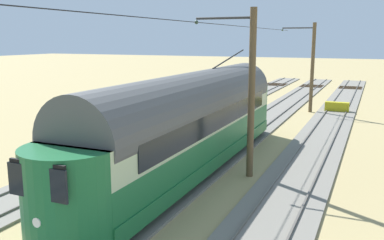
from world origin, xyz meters
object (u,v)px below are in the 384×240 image
Objects in this scene: track_end_bumper at (337,107)px; catenary_pole_foreground at (312,66)px; catenary_pole_mid_near at (250,91)px; vintage_streetcar at (192,121)px.

catenary_pole_foreground is at bearing 20.10° from track_end_bumper.
catenary_pole_mid_near is 3.84× the size of track_end_bumper.
catenary_pole_mid_near is at bearing 90.00° from catenary_pole_foreground.
track_end_bumper is (-4.37, -18.39, -1.87)m from vintage_streetcar.
track_end_bumper is at bearing -96.36° from catenary_pole_mid_near.
vintage_streetcar reaches higher than track_end_bumper.
catenary_pole_foreground is 3.84× the size of track_end_bumper.
catenary_pole_foreground reaches higher than track_end_bumper.
vintage_streetcar is 10.15× the size of track_end_bumper.
catenary_pole_foreground reaches higher than vintage_streetcar.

